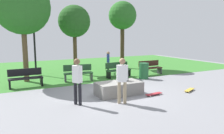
{
  "coord_description": "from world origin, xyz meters",
  "views": [
    {
      "loc": [
        -4.18,
        -8.24,
        2.54
      ],
      "look_at": [
        0.17,
        0.22,
        1.13
      ],
      "focal_mm": 34.04,
      "sensor_mm": 36.0,
      "label": 1
    }
  ],
  "objects": [
    {
      "name": "tree_broad_elm",
      "position": [
        4.18,
        6.25,
        4.0
      ],
      "size": [
        2.15,
        2.15,
        5.15
      ],
      "color": "#42301E",
      "rests_on": "grass_lawn"
    },
    {
      "name": "skater_watching",
      "position": [
        -1.84,
        -0.93,
        1.01
      ],
      "size": [
        0.33,
        0.38,
        1.72
      ],
      "color": "black",
      "rests_on": "ground_plane"
    },
    {
      "name": "skateboard_spare",
      "position": [
        3.34,
        -1.42,
        0.06
      ],
      "size": [
        0.81,
        0.5,
        0.08
      ],
      "color": "gold",
      "rests_on": "ground_plane"
    },
    {
      "name": "tree_leaning_ash",
      "position": [
        -3.11,
        4.27,
        4.02
      ],
      "size": [
        2.94,
        2.94,
        5.52
      ],
      "color": "brown",
      "rests_on": "grass_lawn"
    },
    {
      "name": "skater_performing_trick",
      "position": [
        -0.3,
        -1.53,
        1.01
      ],
      "size": [
        0.39,
        0.32,
        1.72
      ],
      "color": "tan",
      "rests_on": "ground_plane"
    },
    {
      "name": "grass_lawn",
      "position": [
        0.0,
        8.06,
        0.0
      ],
      "size": [
        26.6,
        11.88,
        0.01
      ],
      "primitive_type": "cube",
      "color": "#387A2D",
      "rests_on": "ground_plane"
    },
    {
      "name": "park_bench_near_lamppost",
      "position": [
        -3.27,
        2.91,
        0.48
      ],
      "size": [
        1.61,
        0.52,
        0.91
      ],
      "color": "black",
      "rests_on": "ground_plane"
    },
    {
      "name": "tree_young_birch",
      "position": [
        0.05,
        5.3,
        3.41
      ],
      "size": [
        2.07,
        2.07,
        4.49
      ],
      "color": "#4C3823",
      "rests_on": "grass_lawn"
    },
    {
      "name": "cyclist_on_bicycle",
      "position": [
        2.06,
        4.47,
        0.63
      ],
      "size": [
        0.9,
        1.64,
        1.52
      ],
      "color": "black",
      "rests_on": "ground_plane"
    },
    {
      "name": "lamp_post",
      "position": [
        -2.35,
        6.19,
        2.75
      ],
      "size": [
        0.28,
        0.28,
        4.58
      ],
      "color": "black",
      "rests_on": "ground_plane"
    },
    {
      "name": "concrete_ledge",
      "position": [
        0.17,
        -0.43,
        0.28
      ],
      "size": [
        1.96,
        1.01,
        0.56
      ],
      "primitive_type": "cube",
      "color": "gray",
      "rests_on": "ground_plane"
    },
    {
      "name": "park_bench_far_right",
      "position": [
        -0.49,
        3.12,
        0.48
      ],
      "size": [
        1.65,
        0.67,
        0.91
      ],
      "color": "#1E4223",
      "rests_on": "ground_plane"
    },
    {
      "name": "trash_bin",
      "position": [
        3.16,
        1.91,
        0.47
      ],
      "size": [
        0.55,
        0.55,
        0.94
      ],
      "primitive_type": "cylinder",
      "color": "#1E592D",
      "rests_on": "ground_plane"
    },
    {
      "name": "backpack_on_ledge",
      "position": [
        0.54,
        -0.32,
        0.72
      ],
      "size": [
        0.34,
        0.3,
        0.32
      ],
      "primitive_type": "cube",
      "rotation": [
        0.0,
        0.0,
        3.61
      ],
      "color": "black",
      "rests_on": "concrete_ledge"
    },
    {
      "name": "park_bench_center_lawn",
      "position": [
        2.02,
        3.01,
        0.48
      ],
      "size": [
        1.64,
        0.62,
        0.91
      ],
      "color": "#1E4223",
      "rests_on": "ground_plane"
    },
    {
      "name": "park_bench_far_left",
      "position": [
        4.28,
        2.79,
        0.48
      ],
      "size": [
        1.61,
        0.5,
        0.91
      ],
      "color": "#331E14",
      "rests_on": "ground_plane"
    },
    {
      "name": "skateboard_by_ledge",
      "position": [
        1.46,
        -1.22,
        0.06
      ],
      "size": [
        0.81,
        0.26,
        0.08
      ],
      "color": "#A5262D",
      "rests_on": "ground_plane"
    },
    {
      "name": "ground_plane",
      "position": [
        0.0,
        0.0,
        0.0
      ],
      "size": [
        28.0,
        28.0,
        0.0
      ],
      "primitive_type": "plane",
      "color": "gray"
    }
  ]
}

